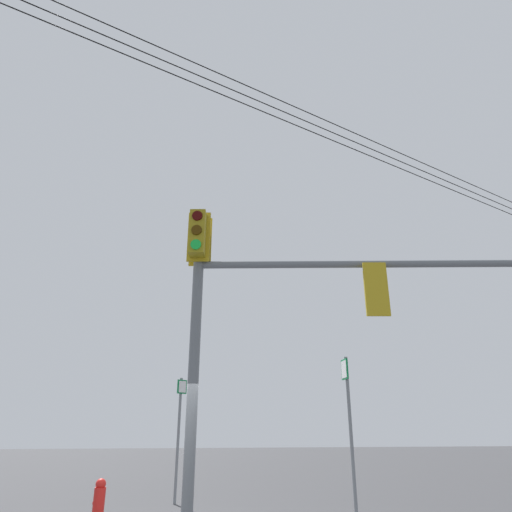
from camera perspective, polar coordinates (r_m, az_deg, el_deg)
The scene contains 5 objects.
signal_mast_assembly at distance 8.62m, azimuth 0.08°, elevation -4.79°, with size 6.57×1.36×5.82m.
route_sign_primary at distance 9.82m, azimuth 11.75°, elevation -19.43°, with size 0.10×0.39×3.15m.
fire_hydrant at distance 10.47m, azimuth -19.32°, elevation -27.33°, with size 0.26×0.29×0.81m.
route_sign_secondary at distance 12.39m, azimuth -9.75°, elevation -20.62°, with size 0.24×0.23×2.96m.
overhead_wire_span at distance 10.85m, azimuth -14.40°, elevation 23.96°, with size 31.33×15.54×0.87m.
Camera 1 is at (-0.53, 8.16, 1.85)m, focal length 31.52 mm.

